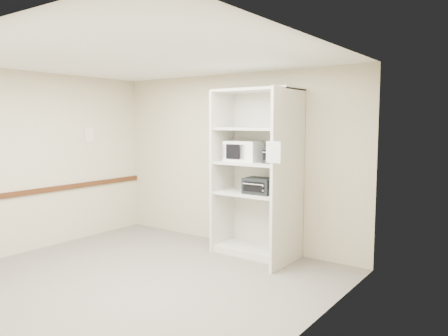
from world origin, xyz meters
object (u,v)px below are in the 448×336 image
Objects in this scene: microwave at (244,151)px; toaster_oven_upper at (279,155)px; shelving_unit at (259,179)px; toaster_oven_lower at (259,186)px.

microwave reaches higher than toaster_oven_upper.
shelving_unit is at bearing -174.91° from toaster_oven_upper.
microwave is 1.25× the size of toaster_oven_upper.
toaster_oven_upper is 0.53m from toaster_oven_lower.
toaster_oven_upper is at bearing 11.05° from toaster_oven_lower.
microwave is 0.60m from toaster_oven_upper.
shelving_unit is 0.48m from microwave.
shelving_unit is 5.87× the size of toaster_oven_lower.
shelving_unit is at bearing -6.56° from microwave.
toaster_oven_upper is 0.97× the size of toaster_oven_lower.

